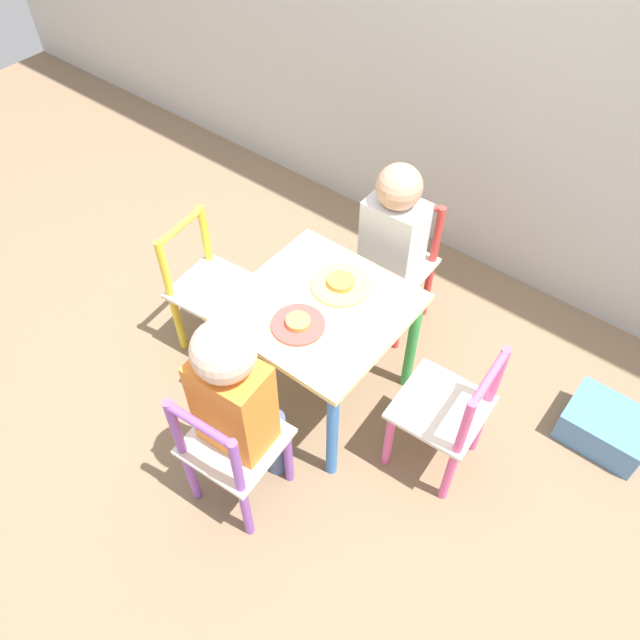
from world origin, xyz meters
The scene contains 11 objects.
ground_plane centered at (0.00, 0.00, 0.00)m, with size 6.00×6.00×0.00m, color #7F664C.
kids_table centered at (0.00, 0.00, 0.38)m, with size 0.51×0.51×0.46m.
chair_purple centered at (0.04, -0.47, 0.26)m, with size 0.28×0.28×0.53m.
chair_red centered at (-0.01, 0.47, 0.26)m, with size 0.27×0.27×0.53m.
chair_pink centered at (0.47, 0.03, 0.26)m, with size 0.27×0.27×0.53m.
chair_yellow centered at (-0.47, -0.05, 0.26)m, with size 0.28×0.28×0.53m.
child_front centered at (0.03, -0.41, 0.47)m, with size 0.21×0.22×0.77m.
child_back centered at (-0.01, 0.41, 0.43)m, with size 0.20×0.21×0.73m.
plate_front centered at (0.00, -0.11, 0.47)m, with size 0.16×0.16×0.03m.
plate_back centered at (0.00, 0.11, 0.47)m, with size 0.19×0.19×0.03m.
storage_bin centered at (0.87, 0.44, 0.06)m, with size 0.27×0.21×0.13m.
Camera 1 is at (0.80, -1.01, 1.87)m, focal length 35.00 mm.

